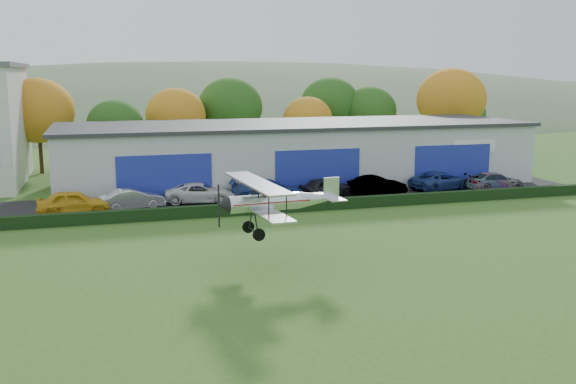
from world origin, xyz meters
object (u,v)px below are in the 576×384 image
object	(u,v)px
car_4	(326,187)
car_7	(495,181)
car_2	(201,193)
car_6	(440,181)
car_3	(268,190)
car_5	(377,185)
biplane	(275,200)
hangar	(296,153)
car_0	(74,202)
car_1	(132,199)

from	to	relation	value
car_4	car_7	bearing A→B (deg)	-112.09
car_2	car_6	xyz separation A→B (m)	(19.80, -0.21, 0.04)
car_3	car_5	world-z (taller)	car_3
car_5	car_6	xyz separation A→B (m)	(5.91, 0.57, 0.01)
car_4	biplane	xyz separation A→B (m)	(-8.58, -16.46, 2.55)
car_5	car_6	bearing A→B (deg)	-82.64
hangar	car_0	world-z (taller)	hangar
car_4	car_7	world-z (taller)	car_4
car_4	biplane	size ratio (longest dim) A/B	0.62
hangar	car_2	bearing A→B (deg)	-144.00
hangar	car_5	bearing A→B (deg)	-60.21
car_0	car_7	distance (m)	33.03
car_5	hangar	bearing A→B (deg)	31.68
car_4	biplane	world-z (taller)	biplane
car_5	car_7	distance (m)	10.28
car_2	biplane	bearing A→B (deg)	-167.21
hangar	car_1	xyz separation A→B (m)	(-14.51, -8.05, -1.87)
biplane	car_2	bearing A→B (deg)	89.32
car_0	car_3	xyz separation A→B (m)	(13.84, 0.97, -0.02)
car_0	car_7	xyz separation A→B (m)	(33.03, 0.22, -0.12)
car_4	biplane	distance (m)	18.74
car_2	car_5	size ratio (longest dim) A/B	1.14
car_2	car_7	world-z (taller)	car_2
car_2	car_5	world-z (taller)	car_5
car_0	car_4	size ratio (longest dim) A/B	1.09
car_2	biplane	world-z (taller)	biplane
hangar	biplane	size ratio (longest dim) A/B	5.58
car_7	car_2	bearing A→B (deg)	87.49
car_2	hangar	bearing A→B (deg)	-44.99
car_2	car_3	world-z (taller)	car_3
car_2	car_4	bearing A→B (deg)	-83.99
car_3	car_6	xyz separation A→B (m)	(14.85, 0.52, -0.05)
car_5	car_7	size ratio (longest dim) A/B	0.93
car_3	car_0	bearing A→B (deg)	113.21
car_2	car_0	bearing A→B (deg)	109.86
car_4	car_3	bearing A→B (deg)	74.51
hangar	car_3	world-z (taller)	hangar
car_7	car_1	bearing A→B (deg)	90.35
car_4	car_5	size ratio (longest dim) A/B	0.98
hangar	car_3	distance (m)	9.06
car_2	car_7	bearing A→B (deg)	-84.51
car_3	car_2	bearing A→B (deg)	100.76
car_7	biplane	size ratio (longest dim) A/B	0.67
hangar	car_5	size ratio (longest dim) A/B	8.86
car_1	car_7	size ratio (longest dim) A/B	0.91
car_1	car_0	bearing A→B (deg)	85.38
car_3	car_4	distance (m)	4.76
hangar	car_3	xyz separation A→B (m)	(-4.55, -7.63, -1.80)
car_6	car_7	bearing A→B (deg)	-123.06
car_5	biplane	xyz separation A→B (m)	(-12.77, -16.19, 2.56)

